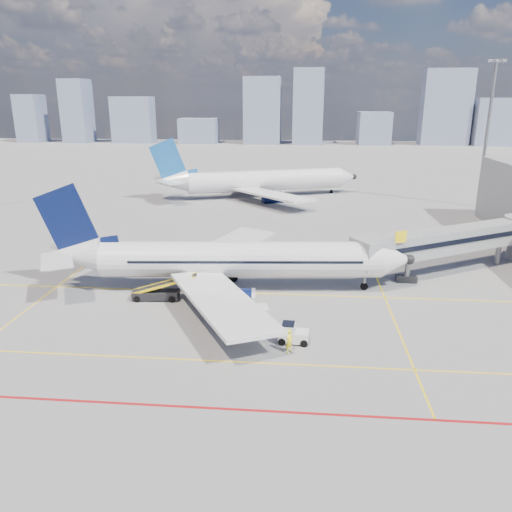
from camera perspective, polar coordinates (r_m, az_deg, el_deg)
The scene contains 11 objects.
ground at distance 43.74m, azimuth -2.40°, elevation -8.10°, with size 420.00×420.00×0.00m, color gray.
apron_markings at distance 40.36m, azimuth -3.96°, elevation -10.43°, with size 90.00×35.12×0.01m.
jet_bridge at distance 60.80m, azimuth 22.36°, elevation 1.71°, with size 23.55×15.78×6.30m.
floodlight_mast_ne at distance 99.76m, azimuth 24.92°, elevation 12.84°, with size 3.20×0.61×25.45m.
distant_skyline at distance 229.24m, azimuth 6.07°, elevation 15.63°, with size 245.67×14.00×31.84m.
main_aircraft at distance 50.93m, azimuth -3.58°, elevation -0.47°, with size 38.04×33.11×11.11m.
second_aircraft at distance 101.39m, azimuth 0.16°, elevation 8.55°, with size 41.28×35.07×12.48m.
baggage_tug at distance 40.85m, azimuth 4.14°, elevation -8.82°, with size 2.52×1.62×1.68m.
cargo_dolly at distance 42.89m, azimuth -0.90°, elevation -7.00°, with size 3.93×2.40×2.01m.
belt_loader at distance 50.15m, azimuth -11.19°, elevation -4.15°, with size 6.51×2.04×2.63m.
ramp_worker at distance 39.27m, azimuth 3.84°, elevation -9.66°, with size 0.71×0.47×1.96m, color yellow.
Camera 1 is at (5.35, -39.12, 18.83)m, focal length 35.00 mm.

